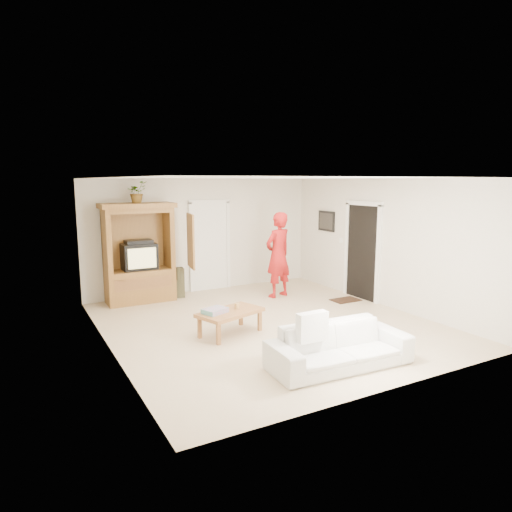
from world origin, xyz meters
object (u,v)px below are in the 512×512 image
Objects in this scene: man at (278,255)px; coffee_table at (230,314)px; sofa at (340,346)px; armoire at (140,259)px.

man is 1.53× the size of coffee_table.
man is 4.01m from sofa.
coffee_table is at bearing 114.45° from sofa.
man reaches higher than sofa.
coffee_table is at bearing 26.70° from man.
sofa is 1.64× the size of coffee_table.
coffee_table is (-0.75, 1.94, 0.06)m from sofa.
coffee_table is (0.75, -2.85, -0.55)m from armoire.
armoire is at bearing 86.40° from coffee_table.
man is 0.94× the size of sofa.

